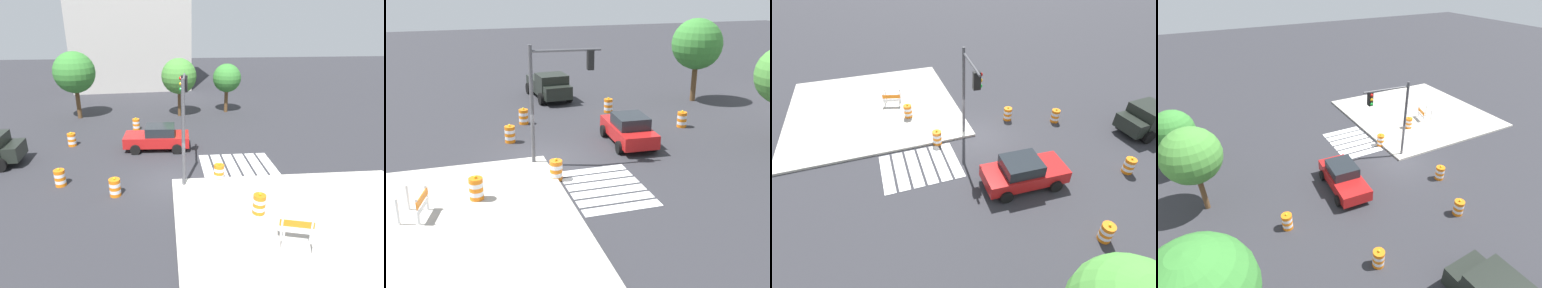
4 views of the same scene
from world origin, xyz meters
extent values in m
plane|color=#2D2D33|center=(0.00, 0.00, 0.00)|extent=(120.00, 120.00, 0.00)
cube|color=#BCB7AD|center=(6.00, -6.00, 0.07)|extent=(12.00, 12.00, 0.15)
cube|color=silver|center=(2.12, 1.80, 0.01)|extent=(0.60, 3.20, 0.02)
cube|color=silver|center=(2.88, 1.80, 0.01)|extent=(0.60, 3.20, 0.02)
cube|color=silver|center=(3.62, 1.80, 0.01)|extent=(0.60, 3.20, 0.02)
cube|color=silver|center=(4.38, 1.80, 0.01)|extent=(0.60, 3.20, 0.02)
cube|color=silver|center=(5.12, 1.80, 0.01)|extent=(0.60, 3.20, 0.02)
cube|color=silver|center=(5.88, 1.80, 0.01)|extent=(0.60, 3.20, 0.02)
cube|color=red|center=(-0.86, 4.84, 0.68)|extent=(4.39, 2.06, 0.70)
cube|color=#1E2328|center=(-0.61, 4.83, 1.33)|extent=(1.98, 1.69, 0.60)
cylinder|color=black|center=(-2.25, 3.96, 0.33)|extent=(0.67, 0.27, 0.66)
cylinder|color=black|center=(-2.16, 5.86, 0.33)|extent=(0.67, 0.27, 0.66)
cylinder|color=black|center=(0.44, 3.82, 0.33)|extent=(0.67, 0.27, 0.66)
cylinder|color=black|center=(0.54, 5.72, 0.33)|extent=(0.67, 0.27, 0.66)
cube|color=black|center=(-10.69, 3.08, 1.17)|extent=(2.03, 2.12, 1.50)
cube|color=black|center=(-9.59, 3.15, 0.87)|extent=(1.52, 1.99, 0.90)
cylinder|color=black|center=(-9.96, 4.15, 0.42)|extent=(0.86, 0.35, 0.84)
cylinder|color=black|center=(-9.83, 2.12, 0.42)|extent=(0.86, 0.35, 0.84)
cylinder|color=orange|center=(-2.85, -1.18, 0.09)|extent=(0.56, 0.56, 0.18)
cylinder|color=white|center=(-2.85, -1.18, 0.27)|extent=(0.56, 0.56, 0.18)
cylinder|color=orange|center=(-2.85, -1.18, 0.45)|extent=(0.56, 0.56, 0.18)
cylinder|color=white|center=(-2.85, -1.18, 0.63)|extent=(0.56, 0.56, 0.18)
cylinder|color=orange|center=(-2.85, -1.18, 0.81)|extent=(0.56, 0.56, 0.18)
sphere|color=yellow|center=(-2.85, -1.18, 0.96)|extent=(0.12, 0.12, 0.12)
cylinder|color=orange|center=(-2.55, 9.00, 0.09)|extent=(0.56, 0.56, 0.18)
cylinder|color=white|center=(-2.55, 9.00, 0.27)|extent=(0.56, 0.56, 0.18)
cylinder|color=orange|center=(-2.55, 9.00, 0.45)|extent=(0.56, 0.56, 0.18)
cylinder|color=white|center=(-2.55, 9.00, 0.63)|extent=(0.56, 0.56, 0.18)
cylinder|color=orange|center=(-2.55, 9.00, 0.81)|extent=(0.56, 0.56, 0.18)
sphere|color=yellow|center=(-2.55, 9.00, 0.96)|extent=(0.12, 0.12, 0.12)
cylinder|color=orange|center=(-5.87, 0.12, 0.09)|extent=(0.56, 0.56, 0.18)
cylinder|color=white|center=(-5.87, 0.12, 0.27)|extent=(0.56, 0.56, 0.18)
cylinder|color=orange|center=(-5.87, 0.12, 0.45)|extent=(0.56, 0.56, 0.18)
cylinder|color=white|center=(-5.87, 0.12, 0.63)|extent=(0.56, 0.56, 0.18)
cylinder|color=orange|center=(-5.87, 0.12, 0.81)|extent=(0.56, 0.56, 0.18)
sphere|color=yellow|center=(-5.87, 0.12, 0.96)|extent=(0.12, 0.12, 0.12)
cylinder|color=orange|center=(-6.73, 5.91, 0.09)|extent=(0.56, 0.56, 0.18)
cylinder|color=white|center=(-6.73, 5.91, 0.27)|extent=(0.56, 0.56, 0.18)
cylinder|color=orange|center=(-6.73, 5.91, 0.45)|extent=(0.56, 0.56, 0.18)
cylinder|color=white|center=(-6.73, 5.91, 0.63)|extent=(0.56, 0.56, 0.18)
cylinder|color=orange|center=(-6.73, 5.91, 0.81)|extent=(0.56, 0.56, 0.18)
sphere|color=yellow|center=(-6.73, 5.91, 0.96)|extent=(0.12, 0.12, 0.12)
cylinder|color=orange|center=(2.55, 0.00, 0.09)|extent=(0.56, 0.56, 0.18)
cylinder|color=white|center=(2.55, 0.00, 0.27)|extent=(0.56, 0.56, 0.18)
cylinder|color=orange|center=(2.55, 0.00, 0.45)|extent=(0.56, 0.56, 0.18)
cylinder|color=white|center=(2.55, 0.00, 0.63)|extent=(0.56, 0.56, 0.18)
cylinder|color=orange|center=(2.55, 0.00, 0.81)|extent=(0.56, 0.56, 0.18)
sphere|color=yellow|center=(2.55, 0.00, 0.96)|extent=(0.12, 0.12, 0.12)
cylinder|color=orange|center=(3.73, -3.54, 0.24)|extent=(0.56, 0.56, 0.18)
cylinder|color=white|center=(3.73, -3.54, 0.42)|extent=(0.56, 0.56, 0.18)
cylinder|color=orange|center=(3.73, -3.54, 0.60)|extent=(0.56, 0.56, 0.18)
cylinder|color=white|center=(3.73, -3.54, 0.78)|extent=(0.56, 0.56, 0.18)
cylinder|color=orange|center=(3.73, -3.54, 0.96)|extent=(0.56, 0.56, 0.18)
sphere|color=yellow|center=(3.73, -3.54, 1.11)|extent=(0.12, 0.12, 0.12)
cube|color=silver|center=(4.07, -5.39, 0.65)|extent=(0.09, 0.09, 1.00)
cube|color=silver|center=(3.88, -6.06, 0.65)|extent=(0.09, 0.09, 1.00)
cube|color=silver|center=(5.13, -5.69, 0.65)|extent=(0.09, 0.09, 1.00)
cube|color=silver|center=(4.94, -6.36, 0.65)|extent=(0.09, 0.09, 1.00)
cube|color=orange|center=(4.61, -5.52, 0.90)|extent=(1.26, 0.39, 0.28)
cube|color=white|center=(4.61, -5.52, 0.60)|extent=(1.26, 0.39, 0.20)
cylinder|color=#4C4C51|center=(0.60, -0.60, 2.90)|extent=(0.18, 0.18, 5.50)
cylinder|color=#4C4C51|center=(0.75, 0.99, 5.35)|extent=(0.41, 3.20, 0.12)
cube|color=black|center=(0.85, 2.11, 4.90)|extent=(0.38, 0.31, 0.90)
sphere|color=red|center=(0.66, 2.13, 5.20)|extent=(0.20, 0.20, 0.20)
sphere|color=#F2A514|center=(0.66, 2.13, 4.90)|extent=(0.20, 0.20, 0.20)
sphere|color=green|center=(0.66, 2.13, 4.60)|extent=(0.20, 0.20, 0.20)
camera|label=1|loc=(-0.31, -15.22, 8.15)|focal=29.59mm
camera|label=2|loc=(20.39, -4.43, 8.44)|focal=42.69mm
camera|label=3|loc=(5.51, 13.89, 10.65)|focal=26.28mm
camera|label=4|loc=(-14.38, 11.29, 12.13)|focal=28.15mm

